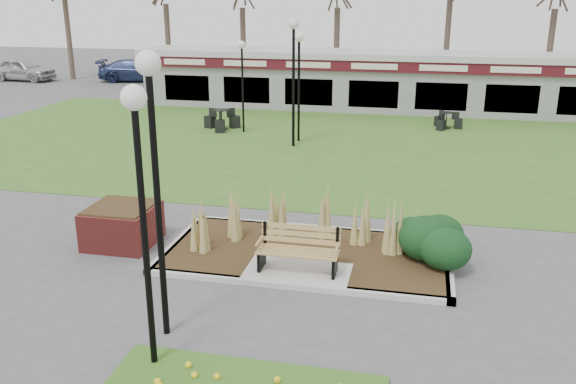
% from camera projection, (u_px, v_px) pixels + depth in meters
% --- Properties ---
extents(ground, '(100.00, 100.00, 0.00)m').
position_uv_depth(ground, '(296.00, 279.00, 12.67)').
color(ground, '#515154').
rests_on(ground, ground).
extents(lawn, '(34.00, 16.00, 0.02)m').
position_uv_depth(lawn, '(358.00, 145.00, 23.80)').
color(lawn, '#386921').
rests_on(lawn, ground).
extents(planting_bed, '(6.75, 3.40, 1.27)m').
position_uv_depth(planting_bed, '(365.00, 244.00, 13.55)').
color(planting_bed, '#302713').
rests_on(planting_bed, ground).
extents(park_bench, '(1.70, 0.66, 0.93)m').
position_uv_depth(park_bench, '(299.00, 249.00, 12.72)').
color(park_bench, '#AD864E').
rests_on(park_bench, ground).
extents(brick_planter, '(1.50, 1.50, 0.95)m').
position_uv_depth(brick_planter, '(122.00, 225.00, 14.35)').
color(brick_planter, maroon).
rests_on(brick_planter, ground).
extents(food_pavilion, '(24.60, 3.40, 2.90)m').
position_uv_depth(food_pavilion, '(376.00, 80.00, 30.74)').
color(food_pavilion, gray).
rests_on(food_pavilion, ground).
extents(lamp_post_near_left, '(0.40, 0.40, 4.86)m').
position_uv_depth(lamp_post_near_left, '(153.00, 135.00, 9.58)').
color(lamp_post_near_left, black).
rests_on(lamp_post_near_left, ground).
extents(lamp_post_near_right, '(0.37, 0.37, 4.48)m').
position_uv_depth(lamp_post_near_right, '(139.00, 169.00, 8.73)').
color(lamp_post_near_right, black).
rests_on(lamp_post_near_right, ground).
extents(lamp_post_mid_left, '(0.40, 0.40, 4.81)m').
position_uv_depth(lamp_post_mid_left, '(294.00, 54.00, 22.61)').
color(lamp_post_mid_left, black).
rests_on(lamp_post_mid_left, ground).
extents(lamp_post_mid_right, '(0.35, 0.35, 4.24)m').
position_uv_depth(lamp_post_mid_right, '(299.00, 63.00, 23.53)').
color(lamp_post_mid_right, black).
rests_on(lamp_post_mid_right, ground).
extents(lamp_post_far_left, '(0.32, 0.32, 3.82)m').
position_uv_depth(lamp_post_far_left, '(242.00, 66.00, 25.23)').
color(lamp_post_far_left, black).
rests_on(lamp_post_far_left, ground).
extents(bistro_set_b, '(1.58, 1.53, 0.86)m').
position_uv_depth(bistro_set_b, '(222.00, 123.00, 26.50)').
color(bistro_set_b, black).
rests_on(bistro_set_b, ground).
extents(bistro_set_c, '(1.21, 1.33, 0.71)m').
position_uv_depth(bistro_set_c, '(446.00, 123.00, 26.68)').
color(bistro_set_c, black).
rests_on(bistro_set_c, ground).
extents(car_silver, '(4.56, 2.11, 1.51)m').
position_uv_depth(car_silver, '(23.00, 69.00, 41.18)').
color(car_silver, '#B5B5BA').
rests_on(car_silver, ground).
extents(car_black, '(4.07, 1.64, 1.32)m').
position_uv_depth(car_black, '(212.00, 88.00, 33.93)').
color(car_black, black).
rests_on(car_black, ground).
extents(car_blue, '(5.33, 3.00, 1.46)m').
position_uv_depth(car_blue, '(137.00, 70.00, 40.87)').
color(car_blue, navy).
rests_on(car_blue, ground).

